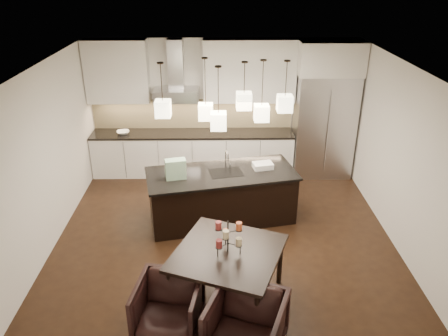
{
  "coord_description": "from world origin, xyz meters",
  "views": [
    {
      "loc": [
        -0.1,
        -6.15,
        4.16
      ],
      "look_at": [
        0.0,
        0.2,
        1.15
      ],
      "focal_mm": 35.0,
      "sensor_mm": 36.0,
      "label": 1
    }
  ],
  "objects_px": {
    "armchair_right": "(246,328)",
    "armchair_left": "(169,308)",
    "island_body": "(221,197)",
    "dining_table": "(228,275)",
    "refrigerator": "(323,126)"
  },
  "relations": [
    {
      "from": "dining_table",
      "to": "armchair_right",
      "type": "bearing_deg",
      "value": -57.12
    },
    {
      "from": "island_body",
      "to": "dining_table",
      "type": "height_order",
      "value": "island_body"
    },
    {
      "from": "armchair_left",
      "to": "refrigerator",
      "type": "bearing_deg",
      "value": 66.82
    },
    {
      "from": "armchair_right",
      "to": "armchair_left",
      "type": "bearing_deg",
      "value": 179.6
    },
    {
      "from": "dining_table",
      "to": "armchair_right",
      "type": "relative_size",
      "value": 1.53
    },
    {
      "from": "dining_table",
      "to": "armchair_left",
      "type": "bearing_deg",
      "value": -121.65
    },
    {
      "from": "refrigerator",
      "to": "dining_table",
      "type": "bearing_deg",
      "value": -117.98
    },
    {
      "from": "island_body",
      "to": "dining_table",
      "type": "bearing_deg",
      "value": -100.19
    },
    {
      "from": "island_body",
      "to": "armchair_left",
      "type": "xyz_separation_m",
      "value": [
        -0.67,
        -2.62,
        -0.07
      ]
    },
    {
      "from": "refrigerator",
      "to": "dining_table",
      "type": "relative_size",
      "value": 1.65
    },
    {
      "from": "dining_table",
      "to": "armchair_left",
      "type": "height_order",
      "value": "dining_table"
    },
    {
      "from": "dining_table",
      "to": "armchair_left",
      "type": "distance_m",
      "value": 0.92
    },
    {
      "from": "island_body",
      "to": "dining_table",
      "type": "distance_m",
      "value": 2.07
    },
    {
      "from": "island_body",
      "to": "dining_table",
      "type": "relative_size",
      "value": 1.89
    },
    {
      "from": "refrigerator",
      "to": "armchair_right",
      "type": "relative_size",
      "value": 2.52
    }
  ]
}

